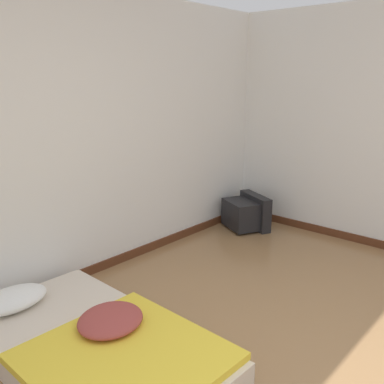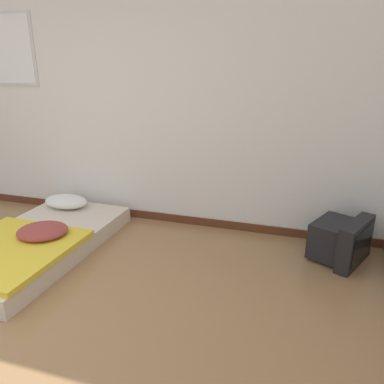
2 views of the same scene
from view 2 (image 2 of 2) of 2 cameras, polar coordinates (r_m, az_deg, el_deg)
wall_back at (r=4.37m, az=-12.17°, el=12.65°), size 8.30×0.08×2.60m
mattress_bed at (r=3.97m, az=-22.72°, el=-6.86°), size 1.09×1.94×0.31m
crt_tv at (r=3.76m, az=21.77°, el=-6.80°), size 0.60×0.64×0.42m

